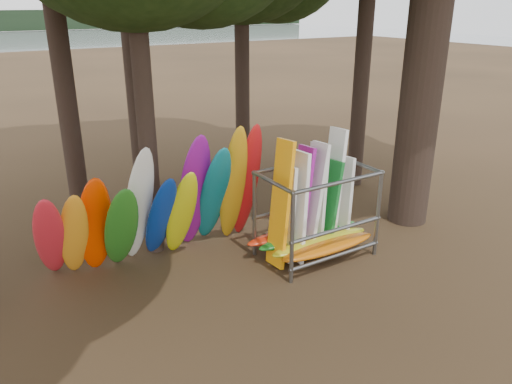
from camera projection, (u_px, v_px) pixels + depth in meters
ground at (273, 276)px, 10.97m from camera, size 120.00×120.00×0.00m
kayak_row at (162, 209)px, 11.15m from camera, size 5.40×2.03×3.26m
storage_rack at (315, 216)px, 11.60m from camera, size 3.09×1.59×2.93m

